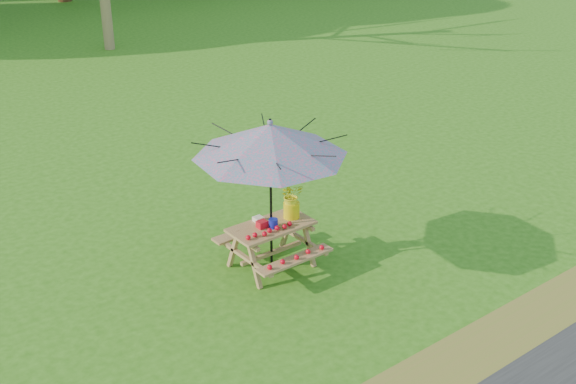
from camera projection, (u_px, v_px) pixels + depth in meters
ground at (297, 279)px, 10.14m from camera, size 120.00×120.00×0.00m
drygrass_strip at (451, 382)px, 8.13m from camera, size 120.00×1.20×0.01m
picnic_table at (272, 246)px, 10.32m from camera, size 1.20×1.32×0.67m
patio_umbrella at (270, 140)px, 9.64m from camera, size 2.62×2.62×2.25m
produce_bins at (266, 223)px, 10.13m from camera, size 0.26×0.41×0.13m
tomatoes_row at (270, 231)px, 9.95m from camera, size 0.77×0.13×0.07m
flower_bucket at (292, 200)px, 10.28m from camera, size 0.37×0.33×0.52m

